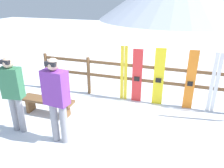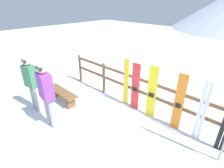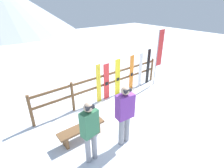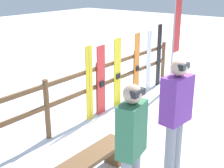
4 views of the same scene
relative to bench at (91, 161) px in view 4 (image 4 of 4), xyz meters
The scene contains 12 objects.
ground_plane 2.01m from the bench, 11.77° to the right, with size 40.00×40.00×0.00m, color white.
fence 2.47m from the bench, 37.26° to the left, with size 5.90×0.10×1.14m.
bench is the anchor object (origin of this frame).
person_purple 1.43m from the bench, 45.10° to the right, with size 0.50×0.31×1.80m.
person_plaid_green 1.09m from the bench, 103.17° to the right, with size 0.45×0.30×1.71m.
ski_pair_yellow 2.19m from the bench, 41.71° to the left, with size 0.19×0.02×1.57m.
snowboard_red 2.48m from the bench, 35.71° to the left, with size 0.27×0.07×1.52m.
snowboard_yellow 2.97m from the bench, 29.01° to the left, with size 0.28×0.07×1.59m.
snowboard_orange 3.69m from the bench, 22.88° to the left, with size 0.24×0.07×1.59m.
ski_pair_white 4.22m from the bench, 19.90° to the left, with size 0.20×0.02×1.58m.
ski_pair_black 4.73m from the bench, 17.67° to the left, with size 0.20×0.02×1.68m.
rental_flag 4.99m from the bench, 12.88° to the left, with size 0.40×0.04×2.57m.
Camera 4 is at (-4.87, -2.23, 2.82)m, focal length 50.00 mm.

